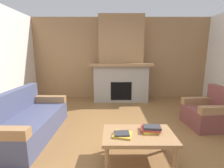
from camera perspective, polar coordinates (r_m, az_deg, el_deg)
ground at (r=3.07m, az=5.75°, el=-19.39°), size 9.00×9.00×0.00m
wall_back_wood_panel at (r=5.64m, az=3.06°, el=8.95°), size 6.00×0.12×2.70m
fireplace at (r=5.28m, az=3.24°, el=6.78°), size 1.90×0.82×2.70m
couch at (r=3.50m, az=-27.53°, el=-11.51°), size 0.87×1.81×0.85m
armchair at (r=4.03m, az=31.12°, el=-8.80°), size 0.82×0.82×0.85m
coffee_table at (r=2.43m, az=9.43°, el=-18.04°), size 1.00×0.60×0.43m
book_stack_near_edge at (r=2.32m, az=3.81°, el=-17.30°), size 0.29×0.27×0.05m
book_stack_center at (r=2.47m, az=13.65°, el=-15.15°), size 0.29×0.24×0.09m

